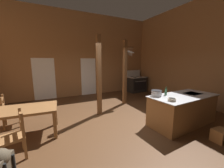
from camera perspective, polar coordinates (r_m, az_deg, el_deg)
The scene contains 17 objects.
ground_plane at distance 4.41m, azimuth -0.51°, elevation -16.51°, with size 8.96×8.32×0.10m, color #4C301C.
wall_back at distance 7.60m, azimuth -13.46°, elevation 11.92°, with size 8.96×0.14×4.44m, color #93663F.
wall_right at distance 6.87m, azimuth 33.13°, elevation 10.87°, with size 0.14×8.32×4.44m, color #93663F.
glazed_door_back_left at distance 7.37m, azimuth -26.99°, elevation 1.89°, with size 1.00×0.01×2.05m, color white.
glazed_panel_back_right at distance 7.67m, azimuth -10.01°, elevation 3.09°, with size 0.84×0.01×2.05m, color white.
kitchen_island at distance 4.65m, azimuth 27.88°, elevation -9.65°, with size 2.21×1.08×0.90m.
stove_range at distance 8.51m, azimuth 10.31°, elevation 0.04°, with size 1.19×0.88×1.32m.
support_post_with_pot_rack at distance 5.90m, azimuth 5.73°, elevation 5.88°, with size 0.57×0.24×2.79m.
support_post_center at distance 4.67m, azimuth -5.59°, elevation 3.47°, with size 0.14×0.14×2.79m.
step_stool at distance 4.27m, azimuth 39.30°, elevation -16.42°, with size 0.38×0.31×0.30m.
dining_table at distance 4.06m, azimuth -34.78°, elevation -9.98°, with size 1.76×1.03×0.74m.
ladderback_chair_near_window at distance 3.39m, azimuth -36.27°, elevation -17.57°, with size 0.53×0.53×0.95m.
ladderback_chair_by_post at distance 4.95m, azimuth -37.65°, elevation -9.36°, with size 0.49×0.49×0.95m.
backpack at distance 2.94m, azimuth -39.89°, elevation -25.44°, with size 0.37×0.38×0.60m.
stockpot_on_counter at distance 4.09m, azimuth 18.53°, elevation -3.75°, with size 0.37×0.30×0.17m.
mixing_bowl_on_counter at distance 3.75m, azimuth 24.27°, elevation -6.11°, with size 0.20×0.20×0.07m.
bottle_tall_on_counter at distance 4.30m, azimuth 22.08°, elevation -3.13°, with size 0.07×0.07×0.25m.
Camera 1 is at (-1.71, -3.56, 1.91)m, focal length 21.33 mm.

